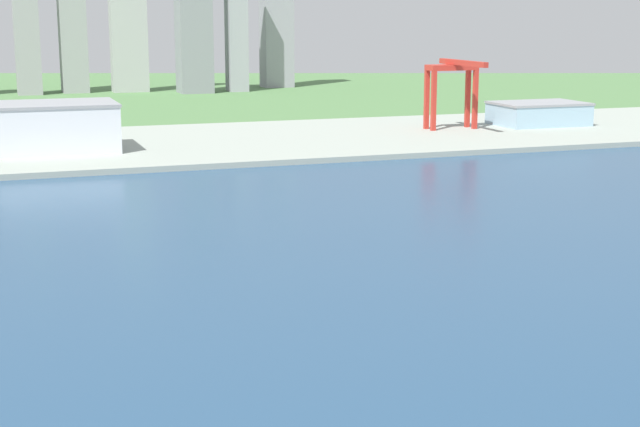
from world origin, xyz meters
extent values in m
plane|color=#4D7744|center=(0.00, 300.00, 0.00)|extent=(2400.00, 2400.00, 0.00)
cube|color=navy|center=(0.00, 240.00, 0.07)|extent=(840.00, 360.00, 0.15)
cube|color=#949E93|center=(0.00, 490.00, 1.25)|extent=(840.00, 140.00, 2.50)
cube|color=#B72D23|center=(136.77, 490.14, 17.38)|extent=(2.20, 2.20, 29.75)
cube|color=#B72D23|center=(160.14, 490.14, 17.38)|extent=(2.20, 2.20, 29.75)
cube|color=#B72D23|center=(136.77, 498.14, 17.38)|extent=(2.20, 2.20, 29.75)
cube|color=#B72D23|center=(160.14, 498.14, 17.38)|extent=(2.20, 2.20, 29.75)
cube|color=#B72D23|center=(148.45, 494.14, 33.65)|extent=(25.78, 10.00, 2.80)
cube|color=#B72D23|center=(148.45, 482.48, 36.45)|extent=(2.60, 46.65, 2.60)
cube|color=silver|center=(-47.83, 477.75, 12.25)|extent=(50.01, 38.70, 19.51)
cube|color=gray|center=(-47.83, 477.75, 22.61)|extent=(51.01, 39.48, 1.20)
cube|color=#99BCD1|center=(200.98, 495.15, 7.91)|extent=(46.12, 32.49, 10.81)
cube|color=gray|center=(200.98, 495.15, 13.91)|extent=(47.04, 33.14, 1.20)
cube|color=#969999|center=(-6.52, 831.97, 41.63)|extent=(19.78, 25.44, 83.25)
cube|color=gray|center=(81.28, 796.65, 65.36)|extent=(25.20, 25.03, 130.72)
cube|color=#9E9FA8|center=(115.99, 799.90, 54.80)|extent=(14.96, 17.17, 109.60)
cube|color=#9996A3|center=(159.15, 833.49, 70.62)|extent=(24.35, 21.05, 141.25)
camera|label=1|loc=(-77.68, 53.82, 59.91)|focal=54.00mm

